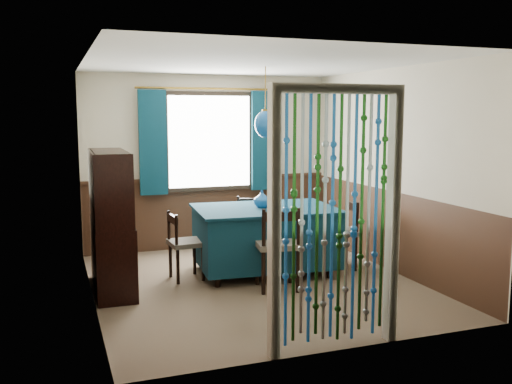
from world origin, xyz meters
name	(u,v)px	position (x,y,z in m)	size (l,w,h in m)	color
floor	(255,283)	(0.00, 0.00, 0.00)	(4.00, 4.00, 0.00)	brown
ceiling	(255,63)	(0.00, 0.00, 2.50)	(4.00, 4.00, 0.00)	silver
wall_back	(209,162)	(0.00, 2.00, 1.25)	(3.60, 3.60, 0.00)	beige
wall_front	(340,201)	(0.00, -2.00, 1.25)	(3.60, 3.60, 0.00)	beige
wall_left	(89,182)	(-1.80, 0.00, 1.25)	(4.00, 4.00, 0.00)	beige
wall_right	(392,171)	(1.80, 0.00, 1.25)	(4.00, 4.00, 0.00)	beige
wainscot_back	(209,213)	(0.00, 1.99, 0.50)	(3.60, 3.60, 0.00)	#3F2618
wainscot_front	(337,291)	(0.00, -1.99, 0.50)	(3.60, 3.60, 0.00)	#3F2618
wainscot_left	(94,254)	(-1.79, 0.00, 0.50)	(4.00, 4.00, 0.00)	#3F2618
wainscot_right	(389,230)	(1.79, 0.00, 0.50)	(4.00, 4.00, 0.00)	#3F2618
window	(209,142)	(0.00, 1.95, 1.55)	(1.32, 0.12, 1.42)	black
doorway	(336,225)	(0.00, -1.94, 1.05)	(1.16, 0.12, 2.18)	silver
dining_table	(265,235)	(0.27, 0.39, 0.47)	(1.77, 1.29, 0.81)	#0C2F40
chair_near	(278,246)	(0.16, -0.29, 0.50)	(0.53, 0.52, 0.94)	black
chair_far	(250,226)	(0.35, 1.16, 0.44)	(0.51, 0.50, 0.82)	black
chair_left	(184,243)	(-0.73, 0.45, 0.43)	(0.41, 0.43, 0.81)	black
chair_right	(341,232)	(1.25, 0.27, 0.46)	(0.46, 0.48, 0.87)	black
sideboard	(111,242)	(-1.57, 0.31, 0.55)	(0.43, 1.19, 1.55)	black
pendant_lamp	(265,124)	(0.27, 0.39, 1.83)	(0.26, 0.26, 0.84)	olive
vase_table	(262,200)	(0.23, 0.41, 0.91)	(0.18, 0.18, 0.19)	#155191
bowl_shelf	(117,195)	(-1.52, 0.12, 1.09)	(0.24, 0.24, 0.06)	beige
vase_sideboard	(114,211)	(-1.52, 0.49, 0.86)	(0.17, 0.17, 0.17)	beige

